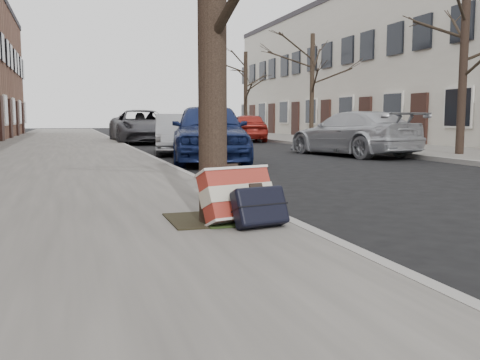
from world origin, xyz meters
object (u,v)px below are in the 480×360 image
object	(u,v)px
suitcase_red	(237,195)
car_near_mid	(177,134)
suitcase_navy	(260,206)
car_near_front	(209,132)

from	to	relation	value
suitcase_red	car_near_mid	distance (m)	11.95
suitcase_navy	car_near_mid	bearing A→B (deg)	71.17
suitcase_red	suitcase_navy	size ratio (longest dim) A/B	1.37
suitcase_red	suitcase_navy	distance (m)	0.31
suitcase_navy	suitcase_red	bearing A→B (deg)	104.34
suitcase_navy	car_near_mid	distance (m)	12.20
car_near_front	car_near_mid	distance (m)	3.47
suitcase_navy	car_near_mid	xyz separation A→B (m)	(1.60, 12.09, 0.31)
suitcase_red	car_near_front	distance (m)	8.57
suitcase_red	car_near_front	world-z (taller)	car_near_front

